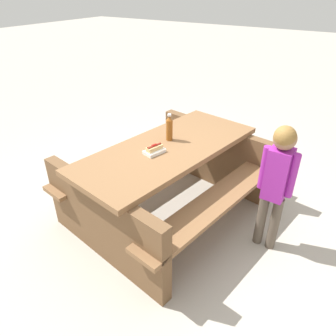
{
  "coord_description": "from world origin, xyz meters",
  "views": [
    {
      "loc": [
        2.12,
        1.37,
        2.03
      ],
      "look_at": [
        0.0,
        0.0,
        0.52
      ],
      "focal_mm": 33.62,
      "sensor_mm": 36.0,
      "label": 1
    }
  ],
  "objects": [
    {
      "name": "child_in_coat",
      "position": [
        -0.09,
        0.96,
        0.73
      ],
      "size": [
        0.18,
        0.28,
        1.14
      ],
      "color": "brown",
      "rests_on": "ground"
    },
    {
      "name": "soda_bottle",
      "position": [
        -0.12,
        -0.06,
        0.87
      ],
      "size": [
        0.06,
        0.06,
        0.25
      ],
      "color": "brown",
      "rests_on": "picnic_table"
    },
    {
      "name": "picnic_table",
      "position": [
        0.0,
        0.0,
        0.44
      ],
      "size": [
        2.0,
        1.67,
        0.75
      ],
      "color": "brown",
      "rests_on": "ground"
    },
    {
      "name": "ground_plane",
      "position": [
        0.0,
        0.0,
        0.0
      ],
      "size": [
        30.0,
        30.0,
        0.0
      ],
      "primitive_type": "plane",
      "color": "#ADA599",
      "rests_on": "ground"
    },
    {
      "name": "hotdog_tray",
      "position": [
        0.17,
        -0.03,
        0.78
      ],
      "size": [
        0.2,
        0.15,
        0.08
      ],
      "color": "white",
      "rests_on": "picnic_table"
    }
  ]
}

